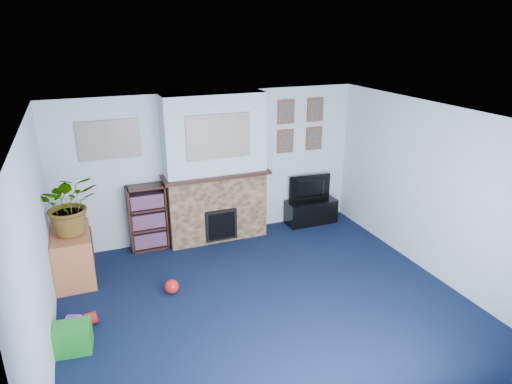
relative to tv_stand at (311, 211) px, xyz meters
name	(u,v)px	position (x,y,z in m)	size (l,w,h in m)	color
floor	(265,302)	(-1.74, -2.03, -0.23)	(5.00, 4.50, 0.01)	#0D1732
ceiling	(266,117)	(-1.74, -2.03, 2.17)	(5.00, 4.50, 0.01)	white
wall_back	(212,166)	(-1.74, 0.22, 0.97)	(5.00, 0.04, 2.40)	silver
wall_front	(379,325)	(-1.74, -4.28, 0.97)	(5.00, 0.04, 2.40)	silver
wall_left	(37,253)	(-4.24, -2.03, 0.97)	(0.04, 4.50, 2.40)	silver
wall_right	(431,190)	(0.76, -2.03, 0.97)	(0.04, 4.50, 2.40)	silver
chimney_breast	(216,170)	(-1.74, 0.02, 0.96)	(1.72, 0.50, 2.40)	brown
collage_main	(219,137)	(-1.74, -0.19, 1.55)	(1.00, 0.03, 0.68)	gray
collage_left	(109,140)	(-3.29, 0.21, 1.55)	(0.90, 0.03, 0.58)	gray
portrait_tl	(286,112)	(-0.44, 0.20, 1.77)	(0.30, 0.03, 0.40)	brown
portrait_tr	(315,110)	(0.11, 0.20, 1.77)	(0.30, 0.03, 0.40)	brown
portrait_bl	(285,141)	(-0.44, 0.20, 1.27)	(0.30, 0.03, 0.40)	brown
portrait_br	(314,138)	(0.11, 0.20, 1.27)	(0.30, 0.03, 0.40)	brown
tv_stand	(311,211)	(0.00, 0.00, 0.00)	(0.90, 0.38, 0.43)	black
television	(311,188)	(0.00, 0.02, 0.42)	(0.77, 0.10, 0.44)	black
bookshelf	(148,219)	(-2.86, 0.08, 0.28)	(0.58, 0.28, 1.05)	black
sideboard	(73,256)	(-3.98, -0.48, 0.12)	(0.51, 0.92, 0.71)	#B36339
potted_plant	(69,204)	(-3.93, -0.53, 0.91)	(0.76, 0.66, 0.85)	#26661E
mantel_clock	(216,169)	(-1.75, -0.03, 1.00)	(0.11, 0.07, 0.15)	gold
mantel_candle	(233,167)	(-1.46, -0.03, 1.01)	(0.04, 0.04, 0.14)	#B2BFC6
mantel_teddy	(179,174)	(-2.34, -0.03, 0.99)	(0.12, 0.12, 0.12)	gray
mantel_can	(258,165)	(-1.04, -0.03, 0.99)	(0.06, 0.06, 0.11)	purple
green_crate	(73,339)	(-4.04, -2.09, -0.08)	(0.38, 0.31, 0.31)	#198C26
toy_ball	(172,287)	(-2.81, -1.36, -0.14)	(0.19, 0.19, 0.19)	red
toy_block	(73,325)	(-4.04, -1.78, -0.11)	(0.16, 0.16, 0.20)	purple
toy_tube	(84,321)	(-3.92, -1.68, -0.15)	(0.14, 0.14, 0.30)	red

